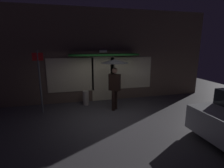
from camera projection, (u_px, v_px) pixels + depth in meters
name	position (u px, v px, depth m)	size (l,w,h in m)	color
ground_plane	(114.00, 117.00, 6.61)	(18.00, 18.00, 0.00)	#423F44
building_facade	(102.00, 57.00, 8.35)	(10.96, 1.00, 4.41)	brown
person_with_umbrella	(115.00, 72.00, 7.04)	(1.13, 1.13, 2.16)	black
street_sign_post	(40.00, 79.00, 6.70)	(0.40, 0.07, 2.54)	#595B60
sidewalk_bollard	(86.00, 98.00, 7.91)	(0.28, 0.28, 0.66)	#B2A899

